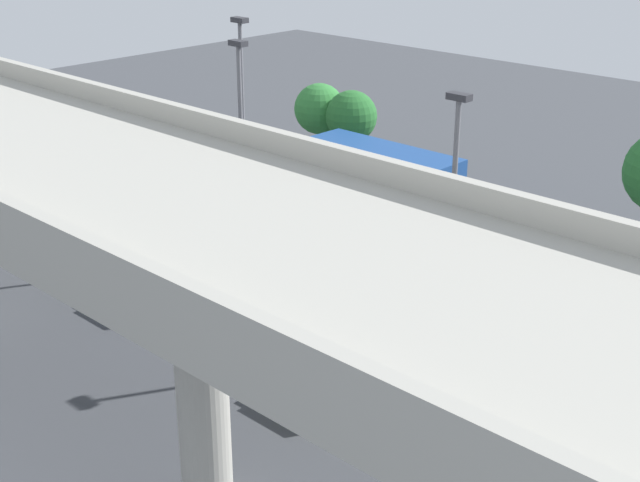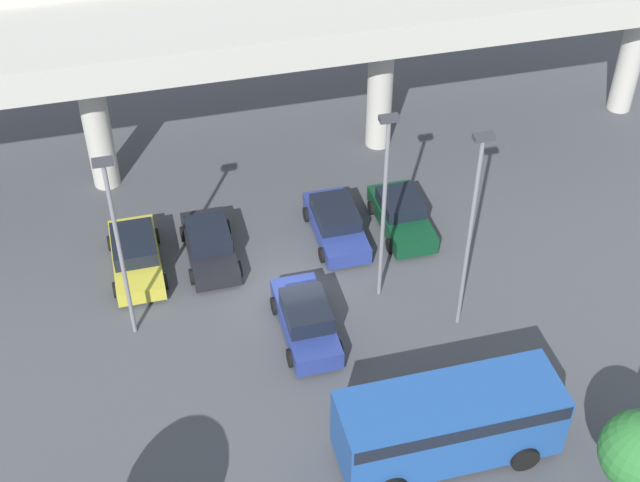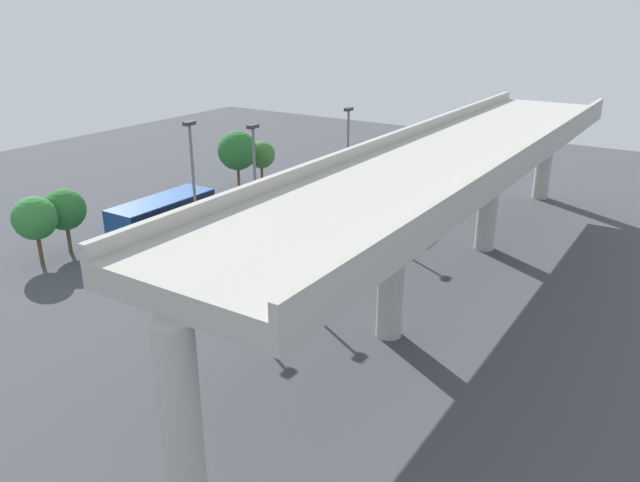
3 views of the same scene
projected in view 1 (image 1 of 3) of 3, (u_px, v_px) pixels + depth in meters
ground_plane at (297, 290)px, 31.98m from camera, size 84.97×84.97×0.00m
highway_overpass at (32, 171)px, 23.01m from camera, size 40.86×7.21×8.14m
parked_car_0 at (357, 364)px, 25.75m from camera, size 2.17×4.80×1.44m
parked_car_1 at (286, 329)px, 27.79m from camera, size 2.13×4.47×1.43m
parked_car_2 at (336, 253)px, 33.18m from camera, size 2.06×4.56×1.72m
parked_car_3 at (177, 277)px, 31.29m from camera, size 2.15×4.51×1.51m
parked_car_4 at (132, 254)px, 33.26m from camera, size 2.11×4.33×1.56m
shuttle_bus at (381, 173)px, 39.26m from camera, size 7.37×2.83×2.80m
lamp_post_near_aisle at (453, 205)px, 26.41m from camera, size 0.70×0.35×8.09m
lamp_post_mid_lot at (241, 137)px, 32.80m from camera, size 0.70×0.35×8.41m
lamp_post_by_overpass at (243, 110)px, 35.88m from camera, size 0.70×0.35×8.74m
tree_front_right at (351, 117)px, 44.15m from camera, size 2.58×2.58×4.09m
tree_front_far_right at (320, 109)px, 45.38m from camera, size 2.59×2.59×4.15m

